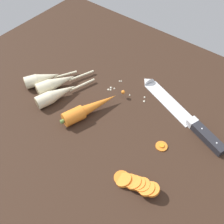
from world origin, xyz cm
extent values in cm
cube|color=#332116|center=(0.00, 0.00, -2.00)|extent=(120.00, 90.00, 4.00)
cube|color=silver|center=(10.93, 12.97, 0.25)|extent=(20.30, 10.98, 0.50)
cone|color=silver|center=(0.41, 16.81, 0.25)|extent=(4.17, 4.75, 3.96)
cube|color=silver|center=(20.33, 9.55, 1.10)|extent=(2.89, 3.45, 2.20)
cube|color=#232328|center=(26.43, 7.33, 1.10)|extent=(11.29, 6.40, 2.20)
sphere|color=silver|center=(23.80, 8.28, 2.20)|extent=(0.50, 0.50, 0.50)
sphere|color=silver|center=(29.07, 6.37, 2.20)|extent=(0.50, 0.50, 0.50)
cylinder|color=orange|center=(-7.50, -10.47, 2.10)|extent=(5.93, 7.19, 4.20)
cone|color=orange|center=(-5.16, -3.43, 2.10)|extent=(8.45, 15.33, 3.99)
sphere|color=orange|center=(-1.99, 6.15, 2.10)|extent=(1.20, 1.20, 1.20)
cylinder|color=#5B7F3D|center=(-8.66, -13.97, 2.10)|extent=(1.45, 1.33, 1.20)
cylinder|color=beige|center=(-22.95, -7.72, 2.00)|extent=(5.43, 5.81, 4.00)
cone|color=beige|center=(-20.58, -1.68, 2.00)|extent=(6.58, 9.12, 3.80)
cylinder|color=beige|center=(-18.14, 4.50, 1.10)|extent=(3.94, 8.62, 0.70)
cylinder|color=#7A6647|center=(-23.81, -9.90, 2.00)|extent=(2.72, 1.30, 2.80)
cylinder|color=beige|center=(-28.23, -8.44, 2.00)|extent=(5.46, 5.48, 4.00)
cone|color=beige|center=(-25.50, -3.52, 2.00)|extent=(6.81, 8.14, 3.80)
cylinder|color=beige|center=(-22.71, 1.51, 1.10)|extent=(4.39, 7.15, 0.70)
cylinder|color=#7A6647|center=(-29.21, -10.21, 2.00)|extent=(2.59, 1.62, 2.80)
cylinder|color=beige|center=(-18.88, -11.43, 2.00)|extent=(5.23, 5.73, 4.00)
cone|color=beige|center=(-16.93, -5.12, 2.00)|extent=(6.13, 9.20, 3.80)
cylinder|color=beige|center=(-14.93, 1.34, 1.10)|extent=(3.37, 8.94, 0.70)
cylinder|color=#7A6647|center=(-19.58, -13.70, 2.00)|extent=(2.76, 1.11, 2.80)
cylinder|color=orange|center=(14.59, -16.55, 0.35)|extent=(3.98, 3.98, 0.70)
cylinder|color=orange|center=(15.49, -16.89, 0.60)|extent=(4.18, 4.19, 2.66)
cylinder|color=orange|center=(16.86, -16.28, 0.84)|extent=(3.93, 3.86, 1.90)
cylinder|color=orange|center=(17.94, -16.12, 1.08)|extent=(4.04, 4.03, 2.52)
cylinder|color=orange|center=(19.00, -15.81, 1.33)|extent=(3.87, 3.83, 2.28)
cylinder|color=orange|center=(19.98, -15.57, 1.57)|extent=(4.08, 4.03, 2.05)
cylinder|color=orange|center=(21.40, -15.80, 1.82)|extent=(4.14, 4.11, 2.42)
cylinder|color=orange|center=(22.46, -15.34, 2.06)|extent=(4.01, 3.95, 1.91)
cylinder|color=orange|center=(17.50, -2.34, 0.35)|extent=(3.27, 3.27, 0.70)
cylinder|color=orange|center=(17.50, -2.34, 0.62)|extent=(1.37, 1.37, 0.16)
sphere|color=silver|center=(-6.89, 6.07, 0.28)|extent=(0.56, 0.56, 0.56)
sphere|color=silver|center=(-7.44, 6.91, 0.35)|extent=(0.71, 0.71, 0.71)
sphere|color=silver|center=(-6.68, 11.48, 0.25)|extent=(0.51, 0.51, 0.51)
sphere|color=silver|center=(10.00, 12.15, 0.35)|extent=(0.70, 0.70, 0.70)
sphere|color=silver|center=(-6.36, 7.30, 0.28)|extent=(0.56, 0.56, 0.56)
sphere|color=silver|center=(-0.70, 8.04, 0.23)|extent=(0.46, 0.46, 0.46)
sphere|color=silver|center=(6.06, 12.76, 0.39)|extent=(0.79, 0.79, 0.79)
sphere|color=silver|center=(3.58, 10.17, 0.29)|extent=(0.58, 0.58, 0.58)
sphere|color=silver|center=(4.47, 8.64, 0.33)|extent=(0.66, 0.66, 0.66)
sphere|color=silver|center=(-7.54, 5.70, 0.36)|extent=(0.72, 0.72, 0.72)
sphere|color=silver|center=(-7.15, 11.13, 0.23)|extent=(0.46, 0.46, 0.46)
camera|label=1|loc=(32.09, -42.64, 63.06)|focal=43.68mm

